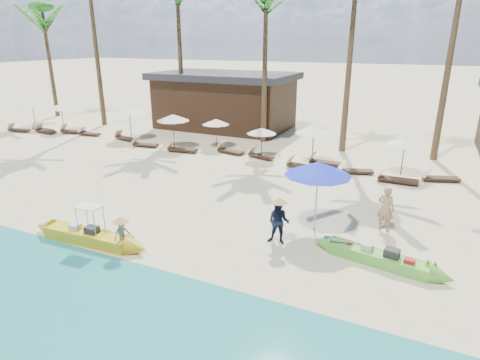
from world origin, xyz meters
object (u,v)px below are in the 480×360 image
at_px(tourist, 386,208).
at_px(blue_umbrella, 318,169).
at_px(green_canoe, 378,258).
at_px(yellow_canoe, 88,236).

relative_size(tourist, blue_umbrella, 0.67).
relative_size(green_canoe, yellow_canoe, 0.91).
relative_size(yellow_canoe, blue_umbrella, 2.08).
distance_m(yellow_canoe, tourist, 10.68).
bearing_deg(green_canoe, blue_umbrella, 156.77).
xyz_separation_m(green_canoe, blue_umbrella, (-2.48, 1.61, 2.14)).
distance_m(yellow_canoe, blue_umbrella, 8.42).
bearing_deg(blue_umbrella, green_canoe, -33.01).
bearing_deg(tourist, green_canoe, 110.49).
bearing_deg(green_canoe, tourist, 102.52).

